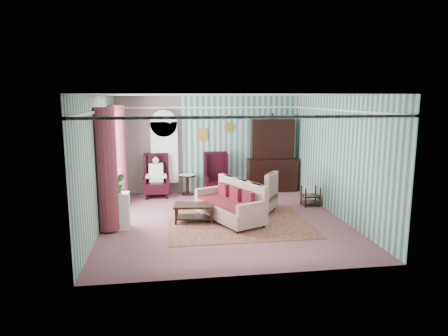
{
  "coord_description": "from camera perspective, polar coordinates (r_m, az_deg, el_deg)",
  "views": [
    {
      "loc": [
        -1.31,
        -8.95,
        2.85
      ],
      "look_at": [
        0.1,
        0.6,
        1.13
      ],
      "focal_mm": 32.0,
      "sensor_mm": 36.0,
      "label": 1
    }
  ],
  "objects": [
    {
      "name": "wingback_left",
      "position": [
        11.62,
        -9.66,
        -1.1
      ],
      "size": [
        0.76,
        0.8,
        1.25
      ],
      "primitive_type": "cube",
      "color": "black",
      "rests_on": "floor"
    },
    {
      "name": "round_side_table",
      "position": [
        11.84,
        -5.24,
        -2.4
      ],
      "size": [
        0.5,
        0.5,
        0.6
      ],
      "primitive_type": "cylinder",
      "color": "black",
      "rests_on": "floor"
    },
    {
      "name": "plant_stand",
      "position": [
        9.06,
        -15.07,
        -5.97
      ],
      "size": [
        0.55,
        0.35,
        0.8
      ],
      "primitive_type": "cube",
      "color": "white",
      "rests_on": "floor"
    },
    {
      "name": "seated_woman",
      "position": [
        11.63,
        -9.66,
        -1.27
      ],
      "size": [
        0.44,
        0.4,
        1.18
      ],
      "primitive_type": null,
      "color": "silver",
      "rests_on": "floor"
    },
    {
      "name": "nest_table",
      "position": [
        10.86,
        12.27,
        -3.9
      ],
      "size": [
        0.45,
        0.38,
        0.54
      ],
      "primitive_type": "cube",
      "color": "black",
      "rests_on": "floor"
    },
    {
      "name": "sofa",
      "position": [
        9.28,
        0.77,
        -4.74
      ],
      "size": [
        1.68,
        2.14,
        0.95
      ],
      "primitive_type": "cube",
      "rotation": [
        0.0,
        0.0,
        2.0
      ],
      "color": "beige",
      "rests_on": "floor"
    },
    {
      "name": "potted_plant_a",
      "position": [
        8.84,
        -15.36,
        -2.26
      ],
      "size": [
        0.44,
        0.4,
        0.43
      ],
      "primitive_type": "imported",
      "rotation": [
        0.0,
        0.0,
        0.17
      ],
      "color": "#1D531A",
      "rests_on": "plant_stand"
    },
    {
      "name": "coffee_table",
      "position": [
        9.3,
        -4.3,
        -6.44
      ],
      "size": [
        0.97,
        0.63,
        0.42
      ],
      "primitive_type": "cube",
      "rotation": [
        0.0,
        0.0,
        -0.1
      ],
      "color": "black",
      "rests_on": "floor"
    },
    {
      "name": "floral_armchair",
      "position": [
        10.11,
        5.09,
        -3.47
      ],
      "size": [
        1.11,
        1.12,
        0.98
      ],
      "primitive_type": "cube",
      "rotation": [
        0.0,
        0.0,
        0.99
      ],
      "color": "beige",
      "rests_on": "floor"
    },
    {
      "name": "floor",
      "position": [
        9.48,
        -0.06,
        -7.4
      ],
      "size": [
        6.0,
        6.0,
        0.0
      ],
      "primitive_type": "plane",
      "color": "#834C59",
      "rests_on": "ground"
    },
    {
      "name": "room_shell",
      "position": [
        9.19,
        -4.05,
        4.79
      ],
      "size": [
        5.53,
        6.02,
        2.91
      ],
      "color": "#3C6D65",
      "rests_on": "ground"
    },
    {
      "name": "bookcase",
      "position": [
        11.92,
        -8.49,
        1.62
      ],
      "size": [
        0.8,
        0.28,
        2.24
      ],
      "primitive_type": "cube",
      "color": "silver",
      "rests_on": "floor"
    },
    {
      "name": "rug",
      "position": [
        9.25,
        2.06,
        -7.84
      ],
      "size": [
        3.2,
        2.6,
        0.01
      ],
      "primitive_type": "cube",
      "color": "#431716",
      "rests_on": "floor"
    },
    {
      "name": "potted_plant_b",
      "position": [
        8.96,
        -14.74,
        -2.08
      ],
      "size": [
        0.27,
        0.23,
        0.43
      ],
      "primitive_type": "imported",
      "rotation": [
        0.0,
        0.0,
        0.2
      ],
      "color": "#234F18",
      "rests_on": "plant_stand"
    },
    {
      "name": "wingback_right",
      "position": [
        11.71,
        -1.07,
        -0.88
      ],
      "size": [
        0.76,
        0.8,
        1.25
      ],
      "primitive_type": "cube",
      "color": "black",
      "rests_on": "floor"
    },
    {
      "name": "dresser_hutch",
      "position": [
        12.22,
        6.93,
        2.15
      ],
      "size": [
        1.5,
        0.56,
        2.36
      ],
      "primitive_type": "cube",
      "color": "black",
      "rests_on": "floor"
    },
    {
      "name": "potted_plant_c",
      "position": [
        9.03,
        -15.85,
        -2.19
      ],
      "size": [
        0.28,
        0.28,
        0.38
      ],
      "primitive_type": "imported",
      "rotation": [
        0.0,
        0.0,
        0.44
      ],
      "color": "#1B551A",
      "rests_on": "plant_stand"
    }
  ]
}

